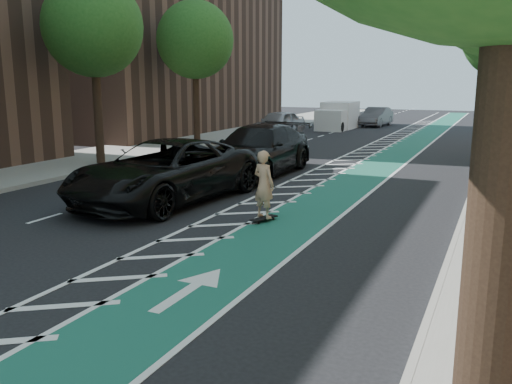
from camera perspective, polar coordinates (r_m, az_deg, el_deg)
The scene contains 20 objects.
ground at distance 13.58m, azimuth -11.86°, elevation -4.16°, with size 120.00×120.00×0.00m, color black.
bike_lane at distance 21.34m, azimuth 11.13°, elevation 1.65°, with size 2.00×90.00×0.01m, color #1C634E.
buffer_strip at distance 21.73m, azimuth 7.28°, elevation 1.95°, with size 1.40×90.00×0.01m, color silver.
sidewalk_left at distance 27.07m, azimuth -15.56°, elevation 3.69°, with size 5.00×90.00×0.15m, color gray.
curb_right at distance 20.78m, azimuth 22.04°, elevation 0.94°, with size 0.12×90.00×0.16m, color gray.
curb_left at distance 25.56m, azimuth -11.34°, elevation 3.45°, with size 0.12×90.00×0.16m, color gray.
building_left_far at distance 43.11m, azimuth -12.25°, elevation 18.59°, with size 14.00×22.00×18.00m, color brown.
tree_l_c at distance 24.36m, azimuth -16.45°, elevation 16.24°, with size 4.20×4.20×7.90m.
tree_l_d at distance 30.87m, azimuth -6.35°, elevation 15.58°, with size 4.20×4.20×7.90m.
sign_post at distance 22.57m, azimuth 23.95°, elevation 4.85°, with size 0.35×0.08×2.47m.
skateboard at distance 14.23m, azimuth 0.82°, elevation -2.79°, with size 0.50×0.88×0.11m.
skateboarder at distance 14.03m, azimuth 0.83°, elevation 0.81°, with size 0.65×0.42×1.77m, color tan.
suv_near at distance 16.65m, azimuth -9.50°, elevation 2.16°, with size 3.12×6.76×1.88m, color black.
suv_far at distance 21.30m, azimuth 0.19°, elevation 4.43°, with size 2.67×6.57×1.91m, color black.
car_silver at distance 36.27m, azimuth 2.35°, elevation 7.25°, with size 1.97×4.90×1.67m, color #A5A5AA.
car_grey at distance 45.10m, azimuth 12.55°, elevation 7.75°, with size 1.59×4.56×1.50m, color #525256.
box_truck at distance 41.82m, azimuth 8.60°, elevation 7.85°, with size 2.23×4.86×2.02m.
barrel_a at distance 20.18m, azimuth -7.72°, elevation 2.37°, with size 0.65×0.65×0.88m.
barrel_b at distance 26.19m, azimuth -1.50°, elevation 4.64°, with size 0.67×0.67×0.91m.
barrel_c at distance 27.75m, azimuth -0.01°, elevation 5.09°, with size 0.70×0.70×0.96m.
Camera 1 is at (7.86, -10.45, 3.66)m, focal length 38.00 mm.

